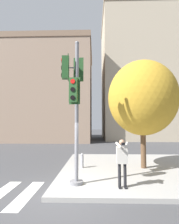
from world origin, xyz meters
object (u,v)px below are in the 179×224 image
at_px(person_photographer, 122,158).
at_px(traffic_signal_pole, 74,95).
at_px(street_tree, 142,98).
at_px(fire_hydrant, 82,160).

bearing_deg(person_photographer, traffic_signal_pole, 169.92).
height_order(street_tree, fire_hydrant, street_tree).
height_order(traffic_signal_pole, person_photographer, traffic_signal_pole).
xyz_separation_m(traffic_signal_pole, person_photographer, (1.80, -0.32, -2.42)).
bearing_deg(street_tree, person_photographer, -118.45).
distance_m(person_photographer, street_tree, 4.24).
height_order(person_photographer, street_tree, street_tree).
height_order(traffic_signal_pole, street_tree, street_tree).
relative_size(person_photographer, fire_hydrant, 2.27).
height_order(traffic_signal_pole, fire_hydrant, traffic_signal_pole).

